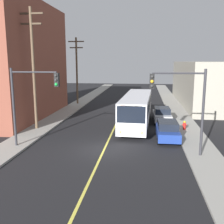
{
  "coord_description": "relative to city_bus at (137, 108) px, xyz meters",
  "views": [
    {
      "loc": [
        2.98,
        -19.08,
        6.66
      ],
      "look_at": [
        0.0,
        4.84,
        2.0
      ],
      "focal_mm": 42.43,
      "sensor_mm": 36.0,
      "label": 1
    }
  ],
  "objects": [
    {
      "name": "sidewalk_right",
      "position": [
        5.05,
        1.95,
        -1.74
      ],
      "size": [
        2.5,
        90.0,
        0.15
      ],
      "primitive_type": "cube",
      "color": "gray",
      "rests_on": "ground"
    },
    {
      "name": "traffic_signal_right_corner",
      "position": [
        3.21,
        -8.83,
        2.49
      ],
      "size": [
        3.75,
        0.48,
        6.0
      ],
      "color": "#2D2D33",
      "rests_on": "sidewalk_right"
    },
    {
      "name": "parked_car_silver",
      "position": [
        2.73,
        1.99,
        -0.98
      ],
      "size": [
        1.92,
        4.45,
        1.62
      ],
      "color": "#B7B7BC",
      "rests_on": "ground"
    },
    {
      "name": "utility_pole_mid",
      "position": [
        -9.61,
        12.75,
        3.82
      ],
      "size": [
        2.4,
        0.28,
        9.98
      ],
      "color": "brown",
      "rests_on": "sidewalk_left"
    },
    {
      "name": "fire_hydrant",
      "position": [
        4.65,
        -1.65,
        -1.23
      ],
      "size": [
        0.44,
        0.26,
        0.84
      ],
      "color": "red",
      "rests_on": "sidewalk_right"
    },
    {
      "name": "building_left_brick",
      "position": [
        -15.69,
        2.61,
        4.8
      ],
      "size": [
        10.0,
        16.8,
        13.24
      ],
      "color": "brown",
      "rests_on": "ground"
    },
    {
      "name": "building_right_warehouse",
      "position": [
        12.29,
        15.25,
        1.46
      ],
      "size": [
        12.0,
        23.06,
        6.55
      ],
      "color": "gray",
      "rests_on": "ground"
    },
    {
      "name": "lane_stripe_center",
      "position": [
        -2.2,
        6.95,
        -1.81
      ],
      "size": [
        0.16,
        60.0,
        0.01
      ],
      "primitive_type": "cube",
      "color": "#D8CC4C",
      "rests_on": "ground"
    },
    {
      "name": "traffic_signal_left_corner",
      "position": [
        -7.61,
        -8.3,
        2.49
      ],
      "size": [
        3.75,
        0.48,
        6.0
      ],
      "color": "#2D2D33",
      "rests_on": "sidewalk_left"
    },
    {
      "name": "parked_car_blue",
      "position": [
        2.78,
        -4.84,
        -0.98
      ],
      "size": [
        1.85,
        4.41,
        1.62
      ],
      "color": "navy",
      "rests_on": "ground"
    },
    {
      "name": "ground_plane",
      "position": [
        -2.2,
        -8.05,
        -1.82
      ],
      "size": [
        120.0,
        120.0,
        0.0
      ],
      "primitive_type": "plane",
      "color": "black"
    },
    {
      "name": "utility_pole_near",
      "position": [
        -9.72,
        -2.95,
        4.54
      ],
      "size": [
        2.4,
        0.28,
        11.36
      ],
      "color": "brown",
      "rests_on": "sidewalk_left"
    },
    {
      "name": "city_bus",
      "position": [
        0.0,
        0.0,
        0.0
      ],
      "size": [
        3.13,
        12.25,
        3.2
      ],
      "color": "silver",
      "rests_on": "ground"
    },
    {
      "name": "sidewalk_left",
      "position": [
        -9.45,
        1.95,
        -1.74
      ],
      "size": [
        2.5,
        90.0,
        0.15
      ],
      "primitive_type": "cube",
      "color": "gray",
      "rests_on": "ground"
    }
  ]
}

